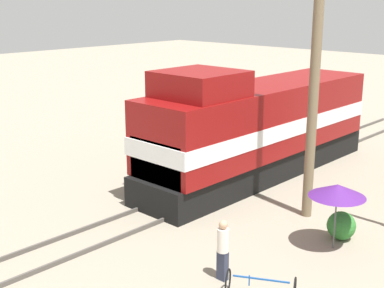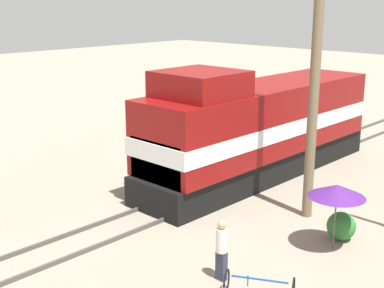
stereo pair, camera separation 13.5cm
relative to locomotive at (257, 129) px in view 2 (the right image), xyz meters
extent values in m
plane|color=gray|center=(0.00, -4.10, -2.23)|extent=(120.00, 120.00, 0.00)
cube|color=#4C4742|center=(-0.72, -4.10, -2.16)|extent=(0.08, 38.47, 0.15)
cube|color=#4C4742|center=(0.72, -4.10, -2.16)|extent=(0.08, 38.47, 0.15)
cube|color=black|center=(0.00, 0.38, -1.63)|extent=(2.92, 13.57, 1.20)
cube|color=maroon|center=(0.00, 0.38, 0.44)|extent=(3.18, 13.02, 2.94)
cube|color=white|center=(0.00, 0.38, 0.14)|extent=(3.22, 13.16, 0.70)
cube|color=white|center=(0.00, -5.18, -0.22)|extent=(2.70, 1.90, 1.62)
cube|color=maroon|center=(0.00, -3.69, 2.41)|extent=(2.99, 2.98, 1.01)
cylinder|color=#726047|center=(4.17, -2.32, 3.39)|extent=(0.36, 0.36, 11.25)
cylinder|color=#4C4C4C|center=(6.25, -4.08, -1.19)|extent=(0.05, 0.05, 2.09)
cone|color=#4C1E72|center=(6.25, -4.08, -0.24)|extent=(1.81, 1.81, 0.41)
sphere|color=#2D722D|center=(6.09, -3.29, -1.75)|extent=(0.96, 0.96, 0.96)
cube|color=#2D3347|center=(4.93, -8.07, -1.79)|extent=(0.30, 0.20, 0.88)
cylinder|color=silver|center=(4.93, -8.07, -1.00)|extent=(0.34, 0.34, 0.70)
sphere|color=tan|center=(4.93, -8.07, -0.53)|extent=(0.26, 0.26, 0.26)
torus|color=black|center=(5.55, -8.58, -1.86)|extent=(0.40, 0.67, 0.74)
cube|color=#194C99|center=(6.34, -8.15, -1.65)|extent=(1.36, 0.77, 0.04)
cylinder|color=#194C99|center=(6.06, -8.30, -1.73)|extent=(0.04, 0.04, 0.31)
camera|label=1|loc=(13.79, -18.73, 5.61)|focal=50.00mm
camera|label=2|loc=(13.88, -18.64, 5.61)|focal=50.00mm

